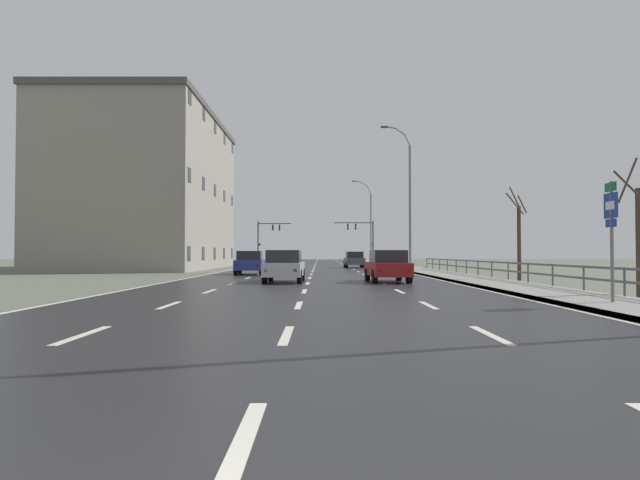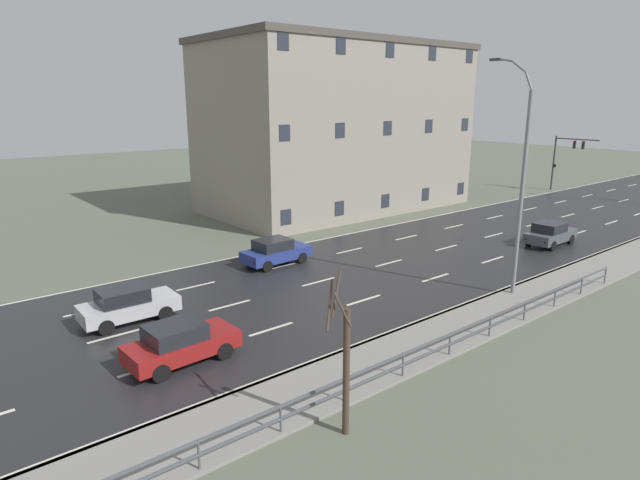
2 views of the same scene
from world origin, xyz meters
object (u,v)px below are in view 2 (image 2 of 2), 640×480
at_px(car_mid_centre, 181,343).
at_px(brick_building, 337,127).
at_px(car_near_right, 276,251).
at_px(traffic_signal_left, 565,154).
at_px(car_distant, 128,304).
at_px(car_far_right, 550,234).
at_px(street_lamp_midground, 520,183).

distance_m(car_mid_centre, brick_building, 31.48).
bearing_deg(car_near_right, traffic_signal_left, 91.98).
distance_m(car_mid_centre, car_distant, 5.02).
distance_m(traffic_signal_left, car_near_right, 38.93).
relative_size(traffic_signal_left, car_mid_centre, 1.37).
height_order(car_far_right, car_distant, same).
bearing_deg(brick_building, car_distant, -59.64).
relative_size(car_distant, brick_building, 0.18).
relative_size(car_distant, car_near_right, 0.99).
relative_size(car_mid_centre, brick_building, 0.18).
bearing_deg(street_lamp_midground, traffic_signal_left, 113.70).
bearing_deg(car_distant, street_lamp_midground, 63.09).
bearing_deg(car_near_right, street_lamp_midground, 26.54).
xyz_separation_m(traffic_signal_left, brick_building, (-8.59, -24.27, 3.18)).
distance_m(street_lamp_midground, car_distant, 18.87).
distance_m(car_far_right, car_near_right, 18.49).
relative_size(traffic_signal_left, car_far_right, 1.38).
bearing_deg(car_far_right, brick_building, -175.07).
distance_m(car_far_right, car_mid_centre, 26.38).
xyz_separation_m(street_lamp_midground, car_far_right, (-3.58, 10.42, -4.79)).
bearing_deg(car_near_right, car_distant, -75.49).
bearing_deg(car_mid_centre, brick_building, 125.98).
bearing_deg(traffic_signal_left, car_far_right, -64.17).
height_order(car_distant, brick_building, brick_building).
bearing_deg(traffic_signal_left, brick_building, -109.48).
height_order(traffic_signal_left, car_distant, traffic_signal_left).
xyz_separation_m(car_mid_centre, brick_building, (-19.22, 24.12, 6.31)).
bearing_deg(street_lamp_midground, car_near_right, -151.44).
bearing_deg(car_near_right, brick_building, 126.01).
bearing_deg(car_distant, car_mid_centre, 2.75).
relative_size(street_lamp_midground, traffic_signal_left, 1.99).
bearing_deg(car_far_right, car_distant, -102.54).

